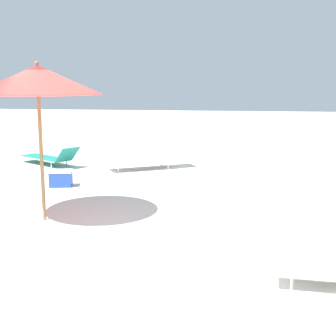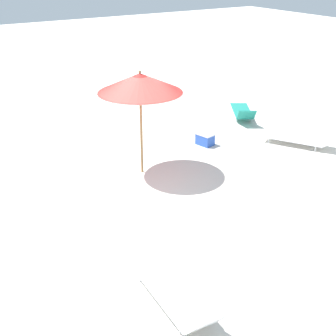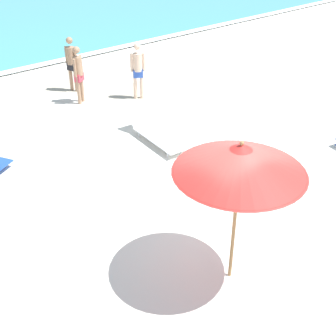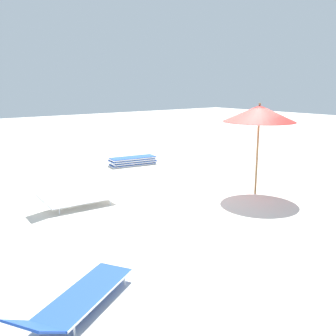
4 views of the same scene
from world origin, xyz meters
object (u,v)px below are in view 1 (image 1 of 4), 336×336
(beach_umbrella, at_px, (38,80))
(sun_lounger_near_water_right, at_px, (149,161))
(cooler_box, at_px, (61,178))
(sun_lounger_mid_beach_solo, at_px, (49,157))

(beach_umbrella, relative_size, sun_lounger_near_water_right, 1.19)
(sun_lounger_near_water_right, bearing_deg, beach_umbrella, -40.41)
(beach_umbrella, distance_m, cooler_box, 3.34)
(sun_lounger_mid_beach_solo, height_order, cooler_box, sun_lounger_mid_beach_solo)
(beach_umbrella, xyz_separation_m, sun_lounger_mid_beach_solo, (-5.03, -1.95, -2.12))
(beach_umbrella, height_order, sun_lounger_mid_beach_solo, beach_umbrella)
(cooler_box, bearing_deg, sun_lounger_near_water_right, -136.06)
(sun_lounger_mid_beach_solo, bearing_deg, sun_lounger_near_water_right, 118.58)
(sun_lounger_near_water_right, distance_m, sun_lounger_mid_beach_solo, 2.88)
(sun_lounger_near_water_right, xyz_separation_m, cooler_box, (2.35, -1.57, -0.02))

